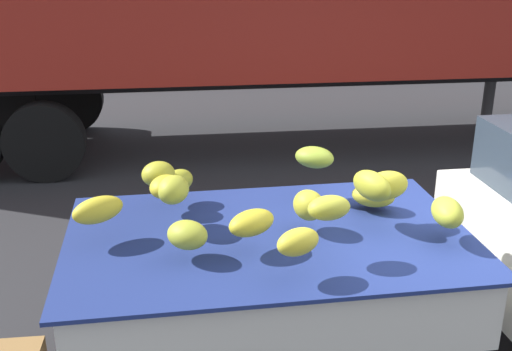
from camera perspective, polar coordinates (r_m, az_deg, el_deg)
name	(u,v)px	position (r m, az deg, el deg)	size (l,w,h in m)	color
ground	(445,334)	(5.67, 16.71, -13.60)	(220.00, 220.00, 0.00)	#28282B
curb_strip	(264,80)	(14.46, 0.72, 8.65)	(80.00, 0.80, 0.16)	gray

